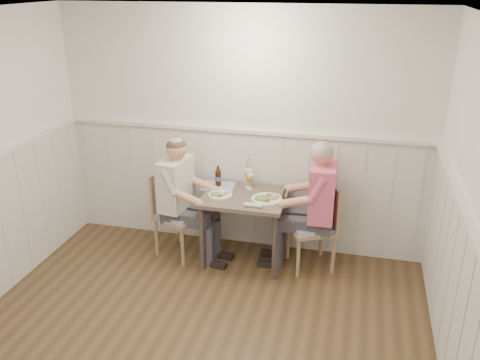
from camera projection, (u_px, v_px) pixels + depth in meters
The scene contains 15 objects.
room_shell at pixel (161, 196), 3.28m from camera, with size 4.04×4.54×2.60m.
wainscot at pixel (199, 255), 4.21m from camera, with size 4.00×4.49×1.34m.
dining_table at pixel (245, 205), 5.24m from camera, with size 0.85×0.70×0.75m.
chair_right at pixel (317, 223), 5.18m from camera, with size 0.57×0.57×0.92m.
chair_left at pixel (176, 210), 5.45m from camera, with size 0.57×0.57×0.93m.
man_in_pink at pixel (317, 216), 5.13m from camera, with size 0.65×0.45×1.40m.
diner_cream at pixel (180, 207), 5.36m from camera, with size 0.67×0.46×1.36m.
plate_man at pixel (266, 198), 5.08m from camera, with size 0.31×0.31×0.08m.
plate_diner at pixel (219, 194), 5.18m from camera, with size 0.25×0.25×0.06m.
beer_glass_a at pixel (250, 179), 5.31m from camera, with size 0.07×0.07×0.17m.
beer_glass_b at pixel (248, 176), 5.34m from camera, with size 0.08×0.08×0.20m.
beer_bottle at pixel (218, 177), 5.40m from camera, with size 0.06×0.06×0.23m.
rolled_napkin at pixel (253, 205), 4.93m from camera, with size 0.18×0.04×0.04m.
grass_vase at pixel (246, 170), 5.40m from camera, with size 0.04×0.04×0.38m.
gingham_mat at pixel (219, 186), 5.42m from camera, with size 0.36×0.30×0.01m.
Camera 1 is at (1.21, -2.80, 2.84)m, focal length 38.00 mm.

